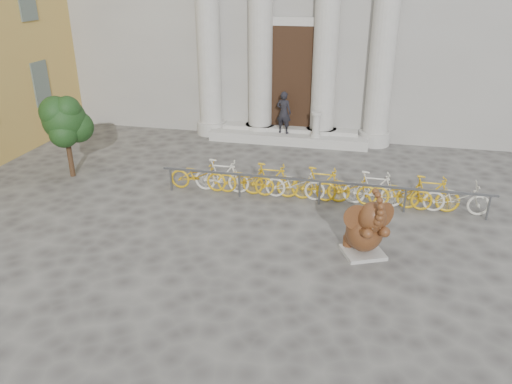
% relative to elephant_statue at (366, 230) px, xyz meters
% --- Properties ---
extents(ground, '(80.00, 80.00, 0.00)m').
position_rel_elephant_statue_xyz_m(ground, '(-3.04, -1.49, -0.64)').
color(ground, '#474442').
rests_on(ground, ground).
extents(entrance_steps, '(6.00, 1.20, 0.36)m').
position_rel_elephant_statue_xyz_m(entrance_steps, '(-3.04, 7.91, -0.46)').
color(entrance_steps, '#A8A59E').
rests_on(entrance_steps, ground).
extents(elephant_statue, '(1.21, 1.41, 1.77)m').
position_rel_elephant_statue_xyz_m(elephant_statue, '(0.00, 0.00, 0.00)').
color(elephant_statue, '#A8A59E').
rests_on(elephant_statue, ground).
extents(bike_rack, '(9.18, 0.53, 1.00)m').
position_rel_elephant_statue_xyz_m(bike_rack, '(-1.29, 2.76, -0.14)').
color(bike_rack, slate).
rests_on(bike_rack, ground).
extents(tree, '(1.50, 1.37, 2.60)m').
position_rel_elephant_statue_xyz_m(tree, '(-9.16, 2.90, 1.17)').
color(tree, '#332114').
rests_on(tree, ground).
extents(pedestrian, '(0.65, 0.51, 1.59)m').
position_rel_elephant_statue_xyz_m(pedestrian, '(-3.23, 7.83, 0.51)').
color(pedestrian, black).
rests_on(pedestrian, entrance_steps).
extents(balustrade_post, '(0.38, 0.38, 0.94)m').
position_rel_elephant_statue_xyz_m(balustrade_post, '(-1.98, 7.61, 0.15)').
color(balustrade_post, '#A8A59E').
rests_on(balustrade_post, entrance_steps).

